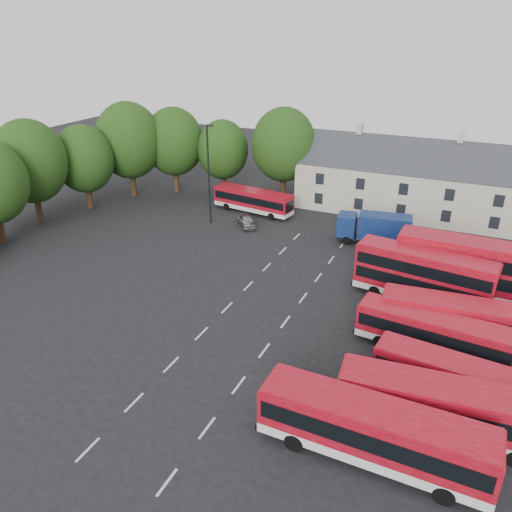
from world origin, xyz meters
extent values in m
plane|color=black|center=(0.00, 0.00, 0.00)|extent=(140.00, 140.00, 0.00)
cube|color=beige|center=(0.00, -14.00, 0.01)|extent=(0.15, 1.80, 0.01)
cube|color=beige|center=(0.00, -10.00, 0.01)|extent=(0.15, 1.80, 0.01)
cube|color=beige|center=(0.00, -6.00, 0.01)|extent=(0.15, 1.80, 0.01)
cube|color=beige|center=(0.00, -2.00, 0.01)|extent=(0.15, 1.80, 0.01)
cube|color=beige|center=(0.00, 2.00, 0.01)|extent=(0.15, 1.80, 0.01)
cube|color=beige|center=(0.00, 6.00, 0.01)|extent=(0.15, 1.80, 0.01)
cube|color=beige|center=(0.00, 10.00, 0.01)|extent=(0.15, 1.80, 0.01)
cube|color=beige|center=(0.00, 14.00, 0.01)|extent=(0.15, 1.80, 0.01)
cube|color=beige|center=(0.00, 18.00, 0.01)|extent=(0.15, 1.80, 0.01)
cube|color=beige|center=(5.00, -14.00, 0.01)|extent=(0.15, 1.80, 0.01)
cube|color=beige|center=(5.00, -10.00, 0.01)|extent=(0.15, 1.80, 0.01)
cube|color=beige|center=(5.00, -6.00, 0.01)|extent=(0.15, 1.80, 0.01)
cube|color=beige|center=(5.00, -2.00, 0.01)|extent=(0.15, 1.80, 0.01)
cube|color=beige|center=(5.00, 2.00, 0.01)|extent=(0.15, 1.80, 0.01)
cube|color=beige|center=(5.00, 6.00, 0.01)|extent=(0.15, 1.80, 0.01)
cube|color=beige|center=(5.00, 10.00, 0.01)|extent=(0.15, 1.80, 0.01)
cube|color=beige|center=(5.00, 14.00, 0.01)|extent=(0.15, 1.80, 0.01)
cube|color=beige|center=(5.00, 18.00, 0.01)|extent=(0.15, 1.80, 0.01)
cylinder|color=black|center=(-27.00, 4.00, 1.92)|extent=(0.70, 0.70, 3.85)
cylinder|color=black|center=(-28.00, 10.00, 2.10)|extent=(0.70, 0.70, 4.20)
ellipsoid|color=#1B3B10|center=(-28.00, 10.00, 6.97)|extent=(7.92, 7.92, 9.11)
cylinder|color=black|center=(-26.00, 16.00, 1.84)|extent=(0.70, 0.70, 3.67)
ellipsoid|color=#1B3B10|center=(-26.00, 16.00, 6.10)|extent=(6.93, 6.93, 7.97)
cylinder|color=black|center=(-24.00, 22.00, 2.19)|extent=(0.70, 0.70, 4.38)
ellipsoid|color=#1B3B10|center=(-24.00, 22.00, 7.26)|extent=(8.25, 8.25, 9.49)
cylinder|color=black|center=(-20.00, 26.00, 2.01)|extent=(0.70, 0.70, 4.02)
ellipsoid|color=#1B3B10|center=(-20.00, 26.00, 6.68)|extent=(7.59, 7.59, 8.73)
cylinder|color=black|center=(-14.00, 28.00, 1.75)|extent=(0.70, 0.70, 3.50)
ellipsoid|color=#1B3B10|center=(-14.00, 28.00, 5.81)|extent=(6.60, 6.60, 7.59)
cylinder|color=black|center=(-6.00, 29.00, 2.10)|extent=(0.70, 0.70, 4.20)
ellipsoid|color=#1B3B10|center=(-6.00, 29.00, 6.97)|extent=(7.92, 7.92, 9.11)
cube|color=beige|center=(14.00, 30.00, 2.75)|extent=(35.00, 7.00, 5.50)
cube|color=#2D3035|center=(14.00, 30.00, 5.50)|extent=(35.70, 7.13, 7.13)
cube|color=beige|center=(3.00, 30.00, 9.46)|extent=(0.60, 0.90, 1.20)
cube|color=beige|center=(14.00, 30.00, 9.46)|extent=(0.60, 0.90, 1.20)
cube|color=silver|center=(13.77, -8.32, 0.83)|extent=(11.82, 2.90, 0.59)
cube|color=maroon|center=(13.77, -8.32, 2.17)|extent=(11.82, 2.90, 2.09)
cube|color=black|center=(13.77, -8.32, 2.22)|extent=(11.35, 2.96, 1.02)
cube|color=maroon|center=(13.77, -8.32, 3.26)|extent=(11.58, 2.79, 0.13)
cylinder|color=black|center=(9.98, -9.46, 0.53)|extent=(1.08, 0.32, 1.07)
cylinder|color=black|center=(17.55, -7.19, 0.53)|extent=(1.08, 0.32, 1.07)
cube|color=silver|center=(16.86, -4.98, 0.80)|extent=(11.52, 3.64, 0.57)
cube|color=maroon|center=(16.86, -4.98, 2.08)|extent=(11.52, 3.64, 2.01)
cube|color=black|center=(16.86, -4.98, 2.14)|extent=(11.07, 3.66, 0.98)
cube|color=maroon|center=(16.86, -4.98, 3.14)|extent=(11.28, 3.51, 0.12)
cylinder|color=black|center=(13.36, -6.48, 0.51)|extent=(1.05, 0.38, 1.03)
cylinder|color=black|center=(20.36, -3.47, 0.51)|extent=(1.05, 0.38, 1.03)
cube|color=silver|center=(17.46, -1.96, 0.70)|extent=(10.09, 3.36, 0.49)
cube|color=maroon|center=(17.46, -1.96, 1.82)|extent=(10.09, 3.36, 1.75)
cube|color=black|center=(17.46, -1.96, 1.87)|extent=(9.70, 3.37, 0.85)
cube|color=maroon|center=(17.46, -1.96, 2.74)|extent=(9.88, 3.25, 0.11)
cylinder|color=black|center=(14.19, -2.61, 0.45)|extent=(0.92, 0.35, 0.90)
cube|color=silver|center=(15.48, 2.52, 0.72)|extent=(10.34, 3.26, 0.51)
cube|color=maroon|center=(15.48, 2.52, 1.87)|extent=(10.34, 3.26, 1.80)
cube|color=black|center=(15.48, 2.52, 1.92)|extent=(9.94, 3.28, 0.88)
cube|color=maroon|center=(15.48, 2.52, 2.82)|extent=(10.13, 3.15, 0.11)
cylinder|color=black|center=(12.14, 1.79, 0.46)|extent=(0.94, 0.34, 0.92)
cylinder|color=black|center=(18.82, 3.25, 0.46)|extent=(0.94, 0.34, 0.92)
cube|color=silver|center=(17.10, 4.87, 0.78)|extent=(11.22, 3.51, 0.55)
cube|color=maroon|center=(17.10, 4.87, 2.03)|extent=(11.22, 3.51, 1.96)
cube|color=black|center=(17.10, 4.87, 2.08)|extent=(10.79, 3.52, 0.95)
cube|color=maroon|center=(17.10, 4.87, 3.06)|extent=(10.99, 3.38, 0.12)
cylinder|color=black|center=(13.68, 3.42, 0.50)|extent=(1.02, 0.37, 1.00)
cylinder|color=black|center=(20.51, 6.32, 0.50)|extent=(1.02, 0.37, 1.00)
cube|color=silver|center=(13.80, 9.37, 0.75)|extent=(10.93, 3.82, 0.54)
cube|color=maroon|center=(13.80, 9.37, 2.65)|extent=(10.93, 3.82, 3.26)
cube|color=black|center=(13.80, 9.37, 2.02)|extent=(10.51, 3.82, 0.92)
cube|color=maroon|center=(13.80, 9.37, 4.33)|extent=(10.70, 3.70, 0.12)
cylinder|color=black|center=(10.26, 8.73, 0.49)|extent=(1.00, 0.40, 0.97)
cylinder|color=black|center=(17.34, 10.01, 0.49)|extent=(1.00, 0.40, 0.97)
cube|color=black|center=(13.80, 9.37, 3.28)|extent=(10.51, 3.82, 0.92)
cube|color=silver|center=(17.30, 11.85, 0.85)|extent=(12.13, 3.21, 0.60)
cube|color=maroon|center=(17.30, 11.85, 2.98)|extent=(12.13, 3.21, 3.66)
cube|color=black|center=(17.30, 11.85, 2.27)|extent=(11.65, 3.25, 1.04)
cube|color=maroon|center=(17.30, 11.85, 4.87)|extent=(11.89, 3.09, 0.13)
cylinder|color=black|center=(13.40, 10.76, 0.55)|extent=(1.11, 0.35, 1.09)
cube|color=black|center=(17.30, 11.85, 3.69)|extent=(11.65, 3.25, 1.04)
cube|color=silver|center=(-7.29, 22.80, 0.69)|extent=(10.05, 3.60, 0.49)
cube|color=maroon|center=(-7.29, 22.80, 1.81)|extent=(10.05, 3.60, 1.74)
cube|color=black|center=(-7.29, 22.80, 1.85)|extent=(9.67, 3.60, 0.85)
cube|color=maroon|center=(-7.29, 22.80, 2.73)|extent=(9.84, 3.49, 0.11)
cylinder|color=black|center=(-10.55, 22.25, 0.45)|extent=(0.92, 0.37, 0.89)
cylinder|color=black|center=(-4.03, 23.36, 0.45)|extent=(0.92, 0.37, 0.89)
cube|color=black|center=(7.70, 19.48, 0.59)|extent=(7.45, 2.92, 0.27)
cube|color=navy|center=(5.00, 19.10, 1.81)|extent=(2.11, 2.50, 2.18)
cube|color=black|center=(4.15, 18.99, 2.14)|extent=(0.36, 1.92, 1.09)
cube|color=navy|center=(8.73, 19.63, 1.95)|extent=(5.43, 2.96, 2.45)
cylinder|color=black|center=(5.33, 18.12, 0.45)|extent=(0.93, 0.38, 0.91)
cylinder|color=black|center=(10.29, 20.88, 0.45)|extent=(0.93, 0.38, 0.91)
imported|color=#97999E|center=(-6.13, 18.48, 0.64)|extent=(3.56, 3.82, 1.27)
cylinder|color=black|center=(-10.29, 17.78, 5.43)|extent=(0.20, 0.20, 10.86)
cube|color=black|center=(-9.97, 17.87, 10.86)|extent=(0.70, 0.44, 0.20)
camera|label=1|loc=(16.27, -28.13, 20.58)|focal=35.00mm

